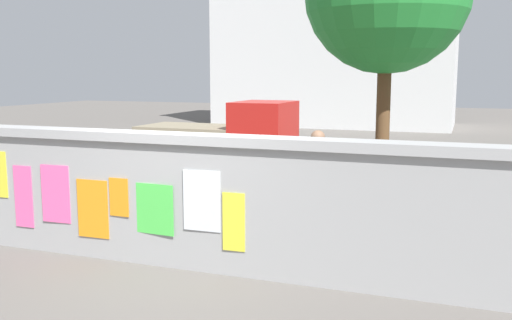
% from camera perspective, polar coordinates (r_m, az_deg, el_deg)
% --- Properties ---
extents(ground, '(60.00, 60.00, 0.00)m').
position_cam_1_polar(ground, '(14.96, 7.29, -0.97)').
color(ground, '#605B56').
extents(poster_wall, '(8.11, 0.42, 1.73)m').
position_cam_1_polar(poster_wall, '(7.37, -7.12, -3.88)').
color(poster_wall, '#9C9C9C').
rests_on(poster_wall, ground).
extents(auto_rickshaw_truck, '(3.62, 1.55, 1.85)m').
position_cam_1_polar(auto_rickshaw_truck, '(13.32, -3.22, 1.83)').
color(auto_rickshaw_truck, black).
rests_on(auto_rickshaw_truck, ground).
extents(motorcycle, '(1.90, 0.56, 0.87)m').
position_cam_1_polar(motorcycle, '(10.38, 18.67, -3.00)').
color(motorcycle, black).
rests_on(motorcycle, ground).
extents(bicycle_near, '(1.69, 0.48, 0.95)m').
position_cam_1_polar(bicycle_near, '(10.73, -13.76, -2.96)').
color(bicycle_near, black).
rests_on(bicycle_near, ground).
extents(bicycle_far, '(1.71, 0.44, 0.95)m').
position_cam_1_polar(bicycle_far, '(7.82, 16.84, -7.41)').
color(bicycle_far, black).
rests_on(bicycle_far, ground).
extents(person_walking, '(0.35, 0.35, 1.62)m').
position_cam_1_polar(person_walking, '(8.83, 6.13, -1.12)').
color(person_walking, '#338CBF').
rests_on(person_walking, ground).
extents(building_background, '(11.32, 5.37, 8.91)m').
position_cam_1_polar(building_background, '(28.29, 8.03, 12.60)').
color(building_background, silver).
rests_on(building_background, ground).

